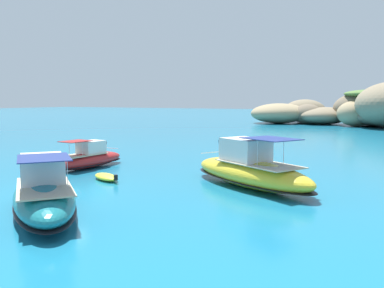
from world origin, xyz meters
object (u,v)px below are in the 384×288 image
object	(u,v)px
channel_buoy	(263,160)
motorboat_red	(88,159)
motorboat_yellow	(250,171)
dinghy_tender	(106,177)
motorboat_teal	(44,194)
islet_small	(302,113)

from	to	relation	value
channel_buoy	motorboat_red	bearing A→B (deg)	-146.17
motorboat_yellow	channel_buoy	bearing A→B (deg)	102.11
dinghy_tender	channel_buoy	bearing A→B (deg)	56.80
motorboat_teal	channel_buoy	bearing A→B (deg)	75.39
dinghy_tender	channel_buoy	xyz separation A→B (m)	(7.38, 11.27, 0.11)
islet_small	channel_buoy	bearing A→B (deg)	-80.53
motorboat_teal	channel_buoy	size ratio (longest dim) A/B	6.06
channel_buoy	motorboat_teal	bearing A→B (deg)	-104.61
dinghy_tender	islet_small	bearing A→B (deg)	92.18
motorboat_yellow	motorboat_teal	size ratio (longest dim) A/B	1.15
islet_small	motorboat_teal	bearing A→B (deg)	-86.25
islet_small	motorboat_red	bearing A→B (deg)	-91.49
motorboat_yellow	dinghy_tender	bearing A→B (deg)	-164.49
motorboat_teal	dinghy_tender	size ratio (longest dim) A/B	3.18
islet_small	motorboat_red	distance (m)	68.64
islet_small	channel_buoy	size ratio (longest dim) A/B	17.24
motorboat_red	channel_buoy	distance (m)	14.33
motorboat_red	dinghy_tender	distance (m)	5.62
motorboat_yellow	motorboat_teal	bearing A→B (deg)	-123.81
motorboat_yellow	channel_buoy	xyz separation A→B (m)	(-1.87, 8.71, -0.67)
channel_buoy	islet_small	bearing A→B (deg)	99.47
islet_small	channel_buoy	distance (m)	61.49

